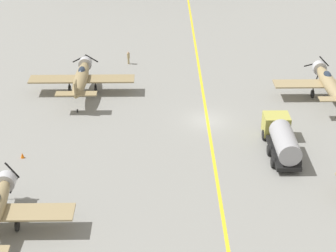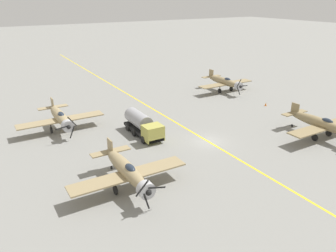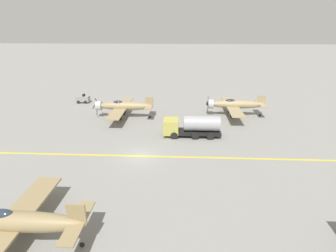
{
  "view_description": "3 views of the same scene",
  "coord_description": "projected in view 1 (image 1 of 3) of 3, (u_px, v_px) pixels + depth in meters",
  "views": [
    {
      "loc": [
        -4.95,
        -51.7,
        28.29
      ],
      "look_at": [
        -4.25,
        -5.93,
        2.7
      ],
      "focal_mm": 60.0,
      "sensor_mm": 36.0,
      "label": 1
    },
    {
      "loc": [
        24.82,
        31.34,
        18.09
      ],
      "look_at": [
        4.39,
        -3.1,
        2.06
      ],
      "focal_mm": 35.0,
      "sensor_mm": 36.0,
      "label": 2
    },
    {
      "loc": [
        -27.85,
        -4.72,
        14.74
      ],
      "look_at": [
        0.74,
        -3.32,
        3.66
      ],
      "focal_mm": 28.0,
      "sensor_mm": 36.0,
      "label": 3
    }
  ],
  "objects": [
    {
      "name": "fuel_tanker",
      "position": [
        282.0,
        138.0,
        52.77
      ],
      "size": [
        2.68,
        8.0,
        2.98
      ],
      "color": "black",
      "rests_on": "ground"
    },
    {
      "name": "airplane_mid_right",
      "position": [
        328.0,
        83.0,
        62.51
      ],
      "size": [
        12.0,
        9.98,
        3.65
      ],
      "rotation": [
        0.0,
        0.0,
        0.21
      ],
      "color": "#9D8860",
      "rests_on": "ground"
    },
    {
      "name": "ground_crew_walking",
      "position": [
        128.0,
        57.0,
        71.89
      ],
      "size": [
        0.36,
        0.36,
        1.66
      ],
      "color": "tan",
      "rests_on": "ground"
    },
    {
      "name": "ground_plane",
      "position": [
        207.0,
        121.0,
        58.99
      ],
      "size": [
        400.0,
        400.0,
        0.0
      ],
      "primitive_type": "plane",
      "color": "gray"
    },
    {
      "name": "traffic_cone",
      "position": [
        22.0,
        155.0,
        52.49
      ],
      "size": [
        0.36,
        0.36,
        0.55
      ],
      "primitive_type": "cone",
      "color": "orange",
      "rests_on": "ground"
    },
    {
      "name": "airplane_mid_left",
      "position": [
        81.0,
        78.0,
        63.62
      ],
      "size": [
        12.0,
        9.98,
        3.65
      ],
      "rotation": [
        0.0,
        0.0,
        -0.09
      ],
      "color": "#927D54",
      "rests_on": "ground"
    },
    {
      "name": "taxiway_stripe",
      "position": [
        207.0,
        121.0,
        58.99
      ],
      "size": [
        0.3,
        160.0,
        0.01
      ],
      "primitive_type": "cube",
      "color": "yellow",
      "rests_on": "ground"
    }
  ]
}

